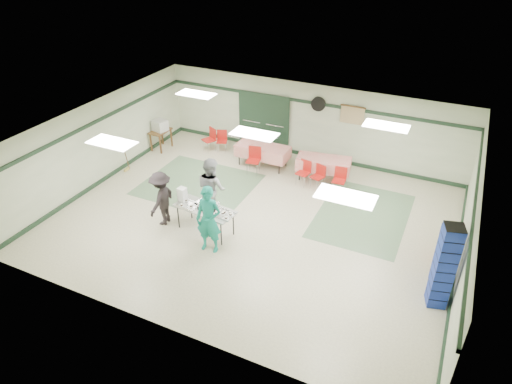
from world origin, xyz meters
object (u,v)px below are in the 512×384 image
at_px(crate_stack_red, 447,245).
at_px(volunteer_dark, 162,198).
at_px(chair_loose_b, 211,137).
at_px(chair_c, 340,177).
at_px(chair_loose_a, 222,138).
at_px(crate_stack_blue_a, 445,258).
at_px(broom, 125,153).
at_px(volunteer_grey, 212,188).
at_px(chair_a, 319,174).
at_px(dining_table_a, 323,164).
at_px(crate_stack_blue_b, 444,267).
at_px(chair_d, 254,157).
at_px(dining_table_b, 263,151).
at_px(office_printer, 160,125).
at_px(printer_table, 161,133).
at_px(serving_table, 205,210).
at_px(chair_b, 304,170).
at_px(volunteer_teal, 209,220).

bearing_deg(crate_stack_red, volunteer_dark, -167.28).
bearing_deg(chair_loose_b, crate_stack_red, 8.34).
distance_m(chair_c, chair_loose_a, 4.91).
bearing_deg(crate_stack_blue_a, broom, 172.30).
height_order(volunteer_grey, chair_a, volunteer_grey).
height_order(dining_table_a, chair_c, chair_c).
relative_size(chair_c, crate_stack_blue_b, 0.39).
relative_size(crate_stack_blue_a, broom, 1.30).
bearing_deg(chair_d, dining_table_b, 73.90).
height_order(volunteer_grey, chair_c, volunteer_grey).
height_order(chair_d, chair_loose_a, chair_d).
distance_m(dining_table_a, office_printer, 6.21).
xyz_separation_m(volunteer_dark, chair_c, (4.02, 3.80, -0.30)).
distance_m(dining_table_b, chair_a, 2.32).
distance_m(dining_table_b, office_printer, 4.02).
distance_m(volunteer_grey, printer_table, 5.05).
distance_m(serving_table, crate_stack_red, 6.30).
relative_size(chair_loose_b, printer_table, 1.05).
relative_size(chair_b, crate_stack_blue_a, 0.51).
xyz_separation_m(volunteer_teal, chair_loose_a, (-2.58, 5.33, -0.45)).
distance_m(dining_table_b, chair_b, 1.84).
bearing_deg(broom, crate_stack_blue_b, -19.82).
distance_m(crate_stack_red, office_printer, 10.57).
bearing_deg(dining_table_b, dining_table_a, 0.53).
bearing_deg(volunteer_grey, chair_a, -102.84).
height_order(dining_table_b, crate_stack_blue_a, crate_stack_blue_a).
xyz_separation_m(chair_c, printer_table, (-6.91, 0.18, 0.12)).
bearing_deg(crate_stack_blue_b, chair_loose_b, 151.37).
bearing_deg(dining_table_a, serving_table, -124.89).
height_order(dining_table_b, chair_b, chair_b).
distance_m(crate_stack_blue_a, office_printer, 10.83).
relative_size(chair_b, crate_stack_red, 0.86).
xyz_separation_m(serving_table, chair_a, (2.05, 3.63, -0.24)).
bearing_deg(crate_stack_red, chair_c, 147.89).
height_order(chair_loose_a, crate_stack_blue_b, crate_stack_blue_b).
relative_size(chair_c, broom, 0.68).
relative_size(dining_table_b, chair_d, 1.98).
height_order(volunteer_grey, chair_b, volunteer_grey).
height_order(printer_table, office_printer, office_printer).
xyz_separation_m(crate_stack_blue_a, office_printer, (-10.30, 3.34, 0.13)).
relative_size(chair_c, office_printer, 1.70).
relative_size(chair_a, chair_c, 0.93).
bearing_deg(crate_stack_red, broom, 177.87).
bearing_deg(chair_loose_a, serving_table, -89.11).
relative_size(chair_a, chair_b, 0.95).
xyz_separation_m(serving_table, chair_d, (-0.26, 3.65, -0.14)).
height_order(crate_stack_blue_a, broom, crate_stack_blue_a).
xyz_separation_m(crate_stack_blue_a, crate_stack_red, (0.00, 1.02, -0.33)).
distance_m(dining_table_a, crate_stack_red, 4.91).
bearing_deg(volunteer_grey, volunteer_dark, 64.18).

